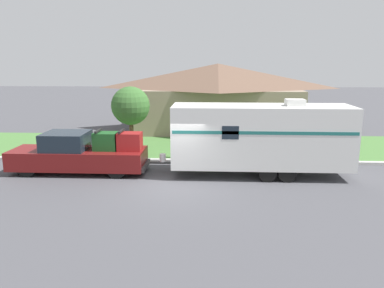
% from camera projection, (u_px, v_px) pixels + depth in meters
% --- Properties ---
extents(ground_plane, '(120.00, 120.00, 0.00)m').
position_uv_depth(ground_plane, '(174.00, 186.00, 15.44)').
color(ground_plane, '#47474C').
extents(curb_strip, '(80.00, 0.30, 0.14)m').
position_uv_depth(curb_strip, '(181.00, 161.00, 19.08)').
color(curb_strip, '#ADADA8').
rests_on(curb_strip, ground_plane).
extents(lawn_strip, '(80.00, 7.00, 0.03)m').
position_uv_depth(lawn_strip, '(186.00, 146.00, 22.65)').
color(lawn_strip, '#477538').
rests_on(lawn_strip, ground_plane).
extents(house_across_street, '(12.49, 6.51, 4.85)m').
position_uv_depth(house_across_street, '(218.00, 96.00, 27.42)').
color(house_across_street, gray).
rests_on(house_across_street, ground_plane).
extents(pickup_truck, '(6.23, 1.93, 2.01)m').
position_uv_depth(pickup_truck, '(80.00, 154.00, 17.15)').
color(pickup_truck, black).
rests_on(pickup_truck, ground_plane).
extents(travel_trailer, '(8.89, 2.21, 3.43)m').
position_uv_depth(travel_trailer, '(261.00, 136.00, 16.53)').
color(travel_trailer, black).
rests_on(travel_trailer, ground_plane).
extents(mailbox, '(0.48, 0.20, 1.23)m').
position_uv_depth(mailbox, '(179.00, 141.00, 19.54)').
color(mailbox, brown).
rests_on(mailbox, ground_plane).
extents(tree_in_yard, '(2.14, 2.14, 3.67)m').
position_uv_depth(tree_in_yard, '(131.00, 106.00, 20.80)').
color(tree_in_yard, brown).
rests_on(tree_in_yard, ground_plane).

